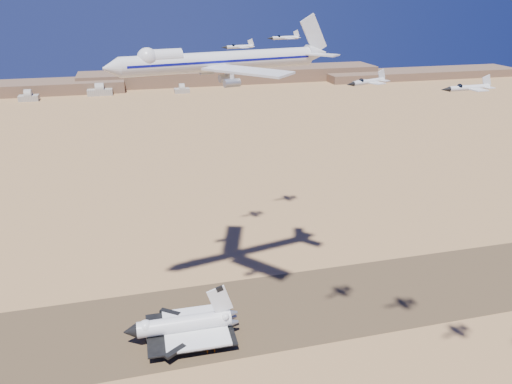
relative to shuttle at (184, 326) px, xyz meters
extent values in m
plane|color=tan|center=(14.93, 8.81, -5.53)|extent=(1200.00, 1200.00, 0.00)
cube|color=brown|center=(14.93, 8.81, -5.50)|extent=(600.00, 50.00, 0.06)
cube|color=brown|center=(134.93, 548.81, 3.47)|extent=(420.00, 60.00, 18.00)
cube|color=brown|center=(414.93, 518.81, -0.03)|extent=(300.00, 60.00, 11.00)
cube|color=#A29C90|center=(-125.07, 478.81, -2.28)|extent=(22.00, 14.00, 6.50)
cube|color=#A29C90|center=(-45.07, 493.81, -1.78)|extent=(30.00, 15.00, 7.50)
cube|color=#A29C90|center=(54.93, 483.81, -2.78)|extent=(19.00, 12.50, 5.50)
cylinder|color=white|center=(0.09, 0.00, 0.78)|extent=(33.75, 6.49, 5.89)
cone|color=black|center=(-19.04, 0.34, 0.78)|extent=(4.83, 5.68, 5.59)
sphere|color=white|center=(-13.58, 0.24, 1.62)|extent=(5.47, 5.47, 5.47)
cube|color=white|center=(4.30, -0.08, -1.64)|extent=(23.59, 25.65, 0.95)
cube|color=black|center=(2.20, -0.04, -2.11)|extent=(32.00, 25.80, 0.53)
cube|color=white|center=(13.76, -0.25, 8.98)|extent=(9.76, 0.91, 12.11)
cylinder|color=gray|center=(-13.58, 0.24, -3.85)|extent=(0.38, 0.38, 3.37)
cylinder|color=black|center=(-13.58, 0.24, -4.95)|extent=(1.17, 0.49, 1.16)
cylinder|color=gray|center=(6.31, -5.37, -3.85)|extent=(0.38, 0.38, 3.37)
cylinder|color=black|center=(6.31, -5.37, -4.95)|extent=(1.17, 0.49, 1.16)
cylinder|color=gray|center=(6.50, 5.14, -3.85)|extent=(0.38, 0.38, 3.37)
cylinder|color=black|center=(6.50, 5.14, -4.95)|extent=(1.17, 0.49, 1.16)
cylinder|color=silver|center=(19.64, 16.27, 92.23)|extent=(68.07, 19.90, 6.42)
cone|color=silver|center=(-16.21, 8.97, 92.23)|extent=(6.19, 7.29, 6.42)
sphere|color=silver|center=(-4.92, 11.27, 94.53)|extent=(6.62, 6.62, 6.62)
cube|color=silver|center=(24.80, 0.96, 91.02)|extent=(26.09, 28.94, 0.70)
cube|color=silver|center=(18.40, 32.39, 91.02)|extent=(17.18, 31.39, 0.70)
cube|color=silver|center=(56.30, 17.09, 93.23)|extent=(11.44, 11.91, 0.50)
cube|color=silver|center=(53.69, 29.86, 93.23)|extent=(8.72, 12.20, 0.50)
cube|color=silver|center=(54.99, 23.48, 99.74)|extent=(11.34, 2.97, 14.33)
cylinder|color=gray|center=(19.47, 7.03, 88.02)|extent=(5.43, 3.55, 2.61)
cylinder|color=gray|center=(19.31, -2.21, 88.02)|extent=(5.43, 3.55, 2.61)
cylinder|color=gray|center=(15.87, 24.71, 88.02)|extent=(5.43, 3.55, 2.61)
cylinder|color=gray|center=(12.11, 33.15, 88.02)|extent=(5.43, 3.55, 2.61)
imported|color=#C25D0B|center=(6.25, -9.19, -4.51)|extent=(0.55, 0.76, 1.93)
imported|color=#C25D0B|center=(7.00, -10.66, -4.55)|extent=(0.69, 0.98, 1.84)
imported|color=#C25D0B|center=(9.44, -11.01, -4.64)|extent=(0.97, 1.08, 1.65)
cylinder|color=silver|center=(52.11, -27.88, 91.18)|extent=(11.43, 5.53, 1.37)
cone|color=black|center=(45.55, -30.43, 91.18)|extent=(2.83, 2.11, 1.27)
sphere|color=black|center=(49.38, -28.94, 91.67)|extent=(1.37, 1.37, 1.37)
cube|color=silver|center=(53.03, -27.52, 90.98)|extent=(6.02, 8.53, 0.24)
cube|color=silver|center=(56.67, -26.11, 91.18)|extent=(3.78, 5.34, 0.20)
cube|color=silver|center=(56.85, -26.04, 92.55)|extent=(2.84, 1.30, 3.31)
cylinder|color=silver|center=(73.35, -42.14, 91.05)|extent=(12.20, 2.29, 1.42)
cone|color=black|center=(66.09, -42.66, 91.05)|extent=(2.72, 1.50, 1.31)
sphere|color=black|center=(70.33, -42.36, 91.55)|extent=(1.42, 1.42, 1.42)
cube|color=silver|center=(74.36, -42.06, 90.84)|extent=(4.11, 8.32, 0.25)
cube|color=silver|center=(78.39, -41.77, 91.05)|extent=(2.58, 5.20, 0.20)
cube|color=silver|center=(78.60, -41.76, 92.46)|extent=(3.07, 0.47, 3.42)
cylinder|color=silver|center=(35.55, 58.81, 92.47)|extent=(11.88, 3.59, 1.38)
cone|color=black|center=(28.57, 57.47, 92.47)|extent=(2.76, 1.74, 1.28)
sphere|color=black|center=(32.64, 58.25, 92.96)|extent=(1.38, 1.38, 1.38)
cube|color=silver|center=(36.51, 59.00, 92.27)|extent=(4.88, 8.40, 0.25)
cube|color=silver|center=(40.39, 59.74, 92.47)|extent=(3.06, 5.25, 0.20)
cube|color=silver|center=(40.58, 59.78, 93.85)|extent=(2.98, 0.80, 3.34)
cylinder|color=silver|center=(61.10, 76.12, 94.18)|extent=(13.04, 3.10, 1.51)
cone|color=black|center=(53.39, 75.15, 94.18)|extent=(2.96, 1.74, 1.40)
sphere|color=black|center=(57.89, 75.71, 94.72)|extent=(1.51, 1.51, 1.51)
cube|color=silver|center=(62.17, 76.25, 93.96)|extent=(4.82, 9.04, 0.27)
cube|color=silver|center=(66.46, 76.78, 94.18)|extent=(3.03, 5.65, 0.22)
cube|color=silver|center=(66.67, 76.81, 95.69)|extent=(3.27, 0.67, 3.65)
camera|label=1|loc=(-11.96, -153.36, 114.11)|focal=35.00mm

